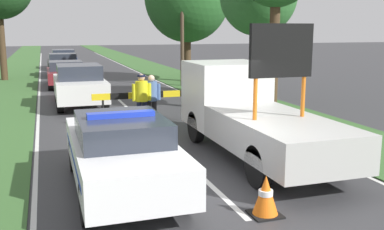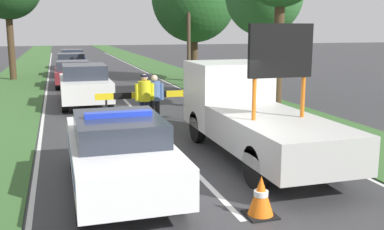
{
  "view_description": "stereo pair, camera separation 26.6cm",
  "coord_description": "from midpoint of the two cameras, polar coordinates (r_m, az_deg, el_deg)",
  "views": [
    {
      "loc": [
        -3.09,
        -8.02,
        3.15
      ],
      "look_at": [
        0.23,
        2.07,
        1.1
      ],
      "focal_mm": 42.0,
      "sensor_mm": 36.0,
      "label": 1
    },
    {
      "loc": [
        -2.83,
        -8.1,
        3.15
      ],
      "look_at": [
        0.23,
        2.07,
        1.1
      ],
      "focal_mm": 42.0,
      "sensor_mm": 36.0,
      "label": 2
    }
  ],
  "objects": [
    {
      "name": "road_barrier",
      "position": [
        15.07,
        -4.98,
        2.32
      ],
      "size": [
        3.55,
        0.08,
        1.08
      ],
      "rotation": [
        0.0,
        0.0,
        -0.03
      ],
      "color": "black",
      "rests_on": "ground"
    },
    {
      "name": "police_officer",
      "position": [
        14.45,
        -5.51,
        2.44
      ],
      "size": [
        0.62,
        0.39,
        1.73
      ],
      "rotation": [
        0.0,
        0.0,
        3.63
      ],
      "color": "#191E38",
      "rests_on": "ground"
    },
    {
      "name": "lane_markings",
      "position": [
        28.61,
        -10.74,
        4.42
      ],
      "size": [
        6.92,
        66.88,
        0.01
      ],
      "color": "silver",
      "rests_on": "ground"
    },
    {
      "name": "pedestrian_civilian",
      "position": [
        14.7,
        -4.25,
        2.42
      ],
      "size": [
        0.6,
        0.38,
        1.67
      ],
      "rotation": [
        0.0,
        0.0,
        -0.1
      ],
      "color": "#232326",
      "rests_on": "ground"
    },
    {
      "name": "work_truck",
      "position": [
        11.47,
        7.82,
        0.46
      ],
      "size": [
        2.0,
        6.18,
        3.26
      ],
      "rotation": [
        0.0,
        0.0,
        3.16
      ],
      "color": "white",
      "rests_on": "ground"
    },
    {
      "name": "queued_car_hatch_blue",
      "position": [
        37.48,
        -14.77,
        6.97
      ],
      "size": [
        1.84,
        4.6,
        1.51
      ],
      "rotation": [
        0.0,
        0.0,
        3.14
      ],
      "color": "navy",
      "rests_on": "ground"
    },
    {
      "name": "grass_verge_right",
      "position": [
        29.37,
        -0.68,
        4.8
      ],
      "size": [
        3.21,
        120.0,
        0.03
      ],
      "color": "#38602D",
      "rests_on": "ground"
    },
    {
      "name": "utility_pole",
      "position": [
        24.89,
        -0.11,
        13.06
      ],
      "size": [
        1.2,
        0.2,
        7.93
      ],
      "color": "#473828",
      "rests_on": "ground"
    },
    {
      "name": "traffic_cone_near_truck",
      "position": [
        12.43,
        -8.99,
        -2.24
      ],
      "size": [
        0.51,
        0.51,
        0.7
      ],
      "color": "black",
      "rests_on": "ground"
    },
    {
      "name": "queued_car_van_white",
      "position": [
        19.1,
        -13.08,
        3.81
      ],
      "size": [
        1.94,
        4.62,
        1.71
      ],
      "rotation": [
        0.0,
        0.0,
        3.14
      ],
      "color": "silver",
      "rests_on": "ground"
    },
    {
      "name": "queued_car_sedan_black",
      "position": [
        31.72,
        -14.87,
        6.3
      ],
      "size": [
        1.95,
        4.18,
        1.51
      ],
      "rotation": [
        0.0,
        0.0,
        3.14
      ],
      "color": "black",
      "rests_on": "ground"
    },
    {
      "name": "police_car",
      "position": [
        8.96,
        -8.46,
        -4.46
      ],
      "size": [
        1.84,
        4.87,
        1.59
      ],
      "rotation": [
        0.0,
        0.0,
        -0.09
      ],
      "color": "white",
      "rests_on": "ground"
    },
    {
      "name": "grass_verge_left",
      "position": [
        28.32,
        -21.06,
        3.84
      ],
      "size": [
        3.21,
        120.0,
        0.03
      ],
      "color": "#38602D",
      "rests_on": "ground"
    },
    {
      "name": "queued_car_wagon_maroon",
      "position": [
        25.65,
        -14.58,
        5.18
      ],
      "size": [
        1.94,
        4.17,
        1.41
      ],
      "rotation": [
        0.0,
        0.0,
        3.14
      ],
      "color": "maroon",
      "rests_on": "ground"
    },
    {
      "name": "traffic_cone_centre_front",
      "position": [
        11.81,
        -6.97,
        -3.25
      ],
      "size": [
        0.4,
        0.4,
        0.55
      ],
      "color": "black",
      "rests_on": "ground"
    },
    {
      "name": "traffic_cone_near_police",
      "position": [
        7.84,
        9.72,
        -10.14
      ],
      "size": [
        0.52,
        0.52,
        0.71
      ],
      "color": "black",
      "rests_on": "ground"
    },
    {
      "name": "ground_plane",
      "position": [
        9.14,
        3.25,
        -9.24
      ],
      "size": [
        160.0,
        160.0,
        0.0
      ],
      "primitive_type": "plane",
      "color": "#333335"
    }
  ]
}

